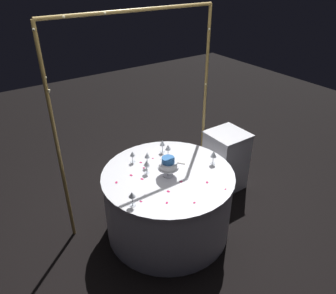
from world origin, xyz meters
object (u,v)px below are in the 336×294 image
at_px(tiered_cake, 168,164).
at_px(main_table, 168,202).
at_px(side_table, 225,160).
at_px(wine_glass_4, 132,195).
at_px(wine_glass_2, 133,154).
at_px(cake_knife, 174,162).
at_px(wine_glass_1, 162,143).
at_px(wine_glass_3, 168,148).
at_px(wine_glass_5, 147,156).
at_px(decorative_arch, 139,93).
at_px(wine_glass_6, 214,154).
at_px(wine_glass_0, 147,164).

bearing_deg(tiered_cake, main_table, 57.51).
relative_size(side_table, wine_glass_4, 5.38).
bearing_deg(main_table, wine_glass_2, 115.09).
xyz_separation_m(wine_glass_4, cake_knife, (0.75, 0.39, -0.11)).
bearing_deg(tiered_cake, wine_glass_1, 62.99).
bearing_deg(cake_knife, wine_glass_1, 85.46).
xyz_separation_m(wine_glass_2, cake_knife, (0.38, -0.26, -0.10)).
distance_m(wine_glass_3, wine_glass_4, 0.94).
bearing_deg(wine_glass_4, wine_glass_3, 34.88).
bearing_deg(wine_glass_2, cake_knife, -34.94).
height_order(main_table, wine_glass_5, wine_glass_5).
relative_size(decorative_arch, wine_glass_4, 15.45).
relative_size(main_table, wine_glass_6, 8.80).
distance_m(decorative_arch, wine_glass_1, 0.67).
distance_m(main_table, tiered_cake, 0.53).
bearing_deg(main_table, side_table, 12.80).
bearing_deg(wine_glass_3, tiered_cake, -124.61).
xyz_separation_m(wine_glass_0, wine_glass_1, (0.38, 0.27, 0.00)).
relative_size(decorative_arch, cake_knife, 9.38).
distance_m(wine_glass_0, wine_glass_2, 0.27).
bearing_deg(side_table, wine_glass_4, -163.75).
xyz_separation_m(side_table, wine_glass_5, (-1.22, -0.00, 0.50)).
distance_m(wine_glass_4, wine_glass_6, 1.09).
distance_m(wine_glass_0, wine_glass_6, 0.75).
distance_m(wine_glass_5, wine_glass_6, 0.73).
relative_size(decorative_arch, tiered_cake, 10.54).
distance_m(side_table, wine_glass_1, 1.04).
relative_size(wine_glass_0, cake_knife, 0.61).
distance_m(tiered_cake, wine_glass_3, 0.41).
bearing_deg(wine_glass_3, side_table, -3.08).
bearing_deg(wine_glass_0, tiered_cake, -48.77).
xyz_separation_m(tiered_cake, wine_glass_6, (0.54, -0.09, -0.02)).
xyz_separation_m(wine_glass_3, wine_glass_6, (0.31, -0.43, 0.01)).
distance_m(main_table, wine_glass_6, 0.74).
distance_m(side_table, wine_glass_3, 1.02).
xyz_separation_m(side_table, wine_glass_6, (-0.59, -0.38, 0.48)).
bearing_deg(wine_glass_4, wine_glass_1, 40.10).
distance_m(decorative_arch, wine_glass_5, 0.68).
relative_size(side_table, cake_knife, 3.26).
height_order(tiered_cake, cake_knife, tiered_cake).
bearing_deg(wine_glass_4, wine_glass_0, 44.39).
distance_m(wine_glass_4, wine_glass_5, 0.67).
relative_size(decorative_arch, wine_glass_3, 16.31).
xyz_separation_m(side_table, wine_glass_1, (-0.91, 0.16, 0.48)).
bearing_deg(side_table, main_table, -167.20).
bearing_deg(wine_glass_4, wine_glass_2, 60.43).
xyz_separation_m(tiered_cake, wine_glass_3, (0.23, 0.33, -0.04)).
bearing_deg(cake_knife, wine_glass_2, 145.06).
distance_m(side_table, tiered_cake, 1.28).
bearing_deg(main_table, wine_glass_3, 55.18).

